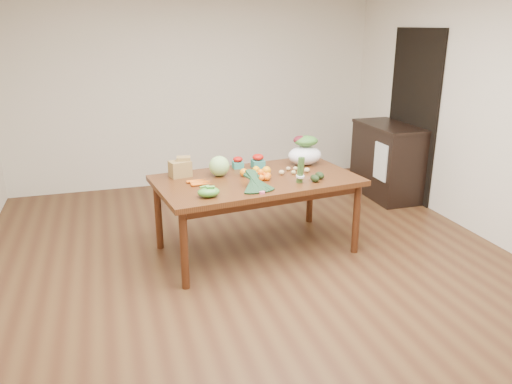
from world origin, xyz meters
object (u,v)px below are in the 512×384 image
object	(u,v)px
dining_table	(256,215)
cabinet	(387,161)
paper_bag	(180,167)
asparagus_bundle	(300,170)
kale_bunch	(257,182)
salad_bag	(305,152)
cabbage	(219,166)
mandarin_cluster	(261,174)

from	to	relation	value
dining_table	cabinet	bearing A→B (deg)	20.58
paper_bag	asparagus_bundle	size ratio (longest dim) A/B	1.04
asparagus_bundle	paper_bag	bearing A→B (deg)	145.16
dining_table	cabinet	size ratio (longest dim) A/B	1.85
paper_bag	asparagus_bundle	distance (m)	1.15
kale_bunch	paper_bag	bearing A→B (deg)	125.87
paper_bag	salad_bag	distance (m)	1.30
dining_table	paper_bag	xyz separation A→B (m)	(-0.68, 0.26, 0.47)
dining_table	cabbage	bearing A→B (deg)	145.14
paper_bag	mandarin_cluster	distance (m)	0.77
cabinet	paper_bag	world-z (taller)	cabinet
paper_bag	cabbage	world-z (taller)	cabbage
paper_bag	kale_bunch	size ratio (longest dim) A/B	0.65
cabinet	asparagus_bundle	size ratio (longest dim) A/B	4.08
salad_bag	paper_bag	bearing A→B (deg)	-177.93
dining_table	mandarin_cluster	size ratio (longest dim) A/B	10.46
dining_table	asparagus_bundle	bearing A→B (deg)	-46.02
salad_bag	cabbage	bearing A→B (deg)	-171.50
mandarin_cluster	dining_table	bearing A→B (deg)	123.84
cabbage	mandarin_cluster	world-z (taller)	cabbage
cabbage	salad_bag	size ratio (longest dim) A/B	0.55
mandarin_cluster	cabinet	bearing A→B (deg)	29.12
dining_table	kale_bunch	size ratio (longest dim) A/B	4.71
mandarin_cluster	paper_bag	bearing A→B (deg)	156.85
cabinet	paper_bag	size ratio (longest dim) A/B	3.92
cabbage	asparagus_bundle	distance (m)	0.79
cabinet	asparagus_bundle	xyz separation A→B (m)	(-1.76, -1.38, 0.40)
dining_table	mandarin_cluster	bearing A→B (deg)	-63.46
mandarin_cluster	kale_bunch	world-z (taller)	kale_bunch
cabinet	salad_bag	size ratio (longest dim) A/B	2.88
paper_bag	asparagus_bundle	bearing A→B (deg)	-27.54
cabbage	mandarin_cluster	distance (m)	0.41
cabinet	mandarin_cluster	distance (m)	2.39
dining_table	salad_bag	world-z (taller)	salad_bag
dining_table	asparagus_bundle	world-z (taller)	asparagus_bundle
cabinet	paper_bag	bearing A→B (deg)	-163.05
cabinet	cabbage	size ratio (longest dim) A/B	5.20
kale_bunch	asparagus_bundle	size ratio (longest dim) A/B	1.60
paper_bag	cabbage	bearing A→B (deg)	-14.51
cabbage	salad_bag	bearing A→B (deg)	8.50
kale_bunch	cabinet	bearing A→B (deg)	26.43
cabbage	kale_bunch	world-z (taller)	cabbage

